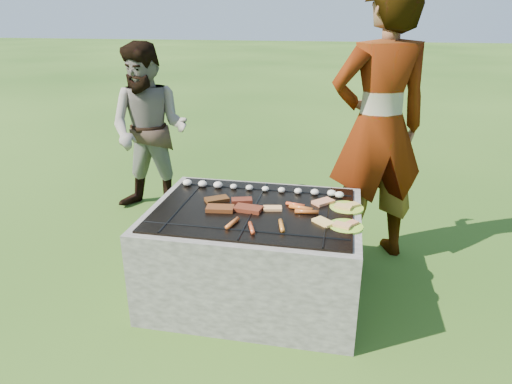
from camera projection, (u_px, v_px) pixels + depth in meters
lawn at (255, 292)px, 3.05m from camera, size 60.00×60.00×0.00m
fire_pit at (254, 255)px, 2.95m from camera, size 1.30×1.00×0.62m
mushrooms at (260, 188)px, 3.09m from camera, size 1.11×0.08×0.04m
pork_slabs at (232, 205)px, 2.84m from camera, size 0.40×0.27×0.02m
sausages at (281, 216)px, 2.68m from camera, size 0.50×0.47×0.03m
bread_on_grate at (310, 210)px, 2.78m from camera, size 0.45×0.44×0.02m
plate_far at (346, 208)px, 2.84m from camera, size 0.23×0.23×0.03m
plate_near at (346, 226)px, 2.59m from camera, size 0.25×0.25×0.03m
cook at (378, 128)px, 3.20m from camera, size 0.84×0.70×1.97m
bystander at (150, 131)px, 4.07m from camera, size 0.76×0.60×1.52m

